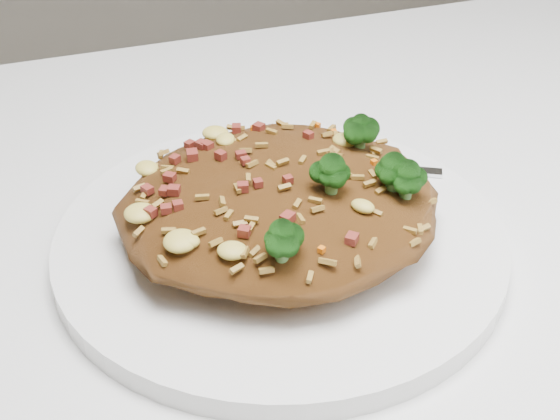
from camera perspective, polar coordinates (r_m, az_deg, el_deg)
The scene contains 3 objects.
plate at distance 0.47m, azimuth 0.00°, elevation -2.22°, with size 0.27×0.27×0.01m, color white.
fried_rice at distance 0.45m, azimuth 0.17°, elevation 1.28°, with size 0.19×0.17×0.06m.
fork at distance 0.52m, azimuth 3.77°, elevation 3.36°, with size 0.15×0.09×0.00m.
Camera 1 is at (-0.05, -0.29, 1.04)m, focal length 50.00 mm.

